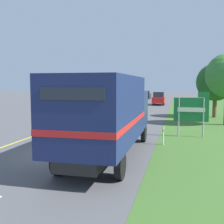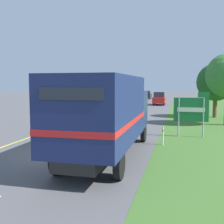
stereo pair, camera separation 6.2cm
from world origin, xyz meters
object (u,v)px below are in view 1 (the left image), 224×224
object	(u,v)px
horse_trailer_truck	(107,113)
highway_sign	(192,110)
delineator_post	(163,135)
lead_car_black_ahead	(146,95)
lead_car_red_ahead	(159,98)
lead_car_white	(108,107)
roadside_tree_mid	(215,82)

from	to	relation	value
horse_trailer_truck	highway_sign	bearing A→B (deg)	57.75
delineator_post	lead_car_black_ahead	bearing A→B (deg)	97.54
lead_car_red_ahead	highway_sign	size ratio (longest dim) A/B	1.59
lead_car_white	highway_sign	xyz separation A→B (m)	(7.38, -9.01, 0.62)
horse_trailer_truck	roadside_tree_mid	bearing A→B (deg)	69.44
lead_car_red_ahead	highway_sign	bearing A→B (deg)	-81.88
roadside_tree_mid	lead_car_black_ahead	bearing A→B (deg)	107.26
lead_car_white	lead_car_red_ahead	world-z (taller)	lead_car_red_ahead
lead_car_red_ahead	lead_car_black_ahead	bearing A→B (deg)	102.56
highway_sign	lead_car_white	bearing A→B (deg)	129.31
horse_trailer_truck	lead_car_black_ahead	world-z (taller)	horse_trailer_truck
lead_car_black_ahead	lead_car_red_ahead	bearing A→B (deg)	-77.44
lead_car_white	roadside_tree_mid	world-z (taller)	roadside_tree_mid
horse_trailer_truck	highway_sign	xyz separation A→B (m)	(3.68, 5.83, -0.34)
lead_car_red_ahead	roadside_tree_mid	world-z (taller)	roadside_tree_mid
delineator_post	roadside_tree_mid	bearing A→B (deg)	73.21
horse_trailer_truck	lead_car_red_ahead	world-z (taller)	horse_trailer_truck
lead_car_black_ahead	roadside_tree_mid	distance (m)	34.29
lead_car_red_ahead	horse_trailer_truck	bearing A→B (deg)	-89.97
lead_car_red_ahead	highway_sign	world-z (taller)	highway_sign
horse_trailer_truck	lead_car_red_ahead	bearing A→B (deg)	90.03
roadside_tree_mid	horse_trailer_truck	bearing A→B (deg)	-110.56
lead_car_red_ahead	delineator_post	bearing A→B (deg)	-85.61
highway_sign	roadside_tree_mid	xyz separation A→B (m)	(2.55, 10.77, 1.71)
lead_car_red_ahead	delineator_post	size ratio (longest dim) A/B	4.47
lead_car_white	lead_car_black_ahead	xyz separation A→B (m)	(-0.23, 34.42, -0.08)
roadside_tree_mid	delineator_post	distance (m)	14.29
horse_trailer_truck	lead_car_white	xyz separation A→B (m)	(-3.70, 14.84, -0.96)
highway_sign	lead_car_red_ahead	bearing A→B (deg)	98.12
roadside_tree_mid	lead_car_red_ahead	bearing A→B (deg)	112.43
highway_sign	delineator_post	bearing A→B (deg)	-119.55
lead_car_white	roadside_tree_mid	size ratio (longest dim) A/B	0.82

